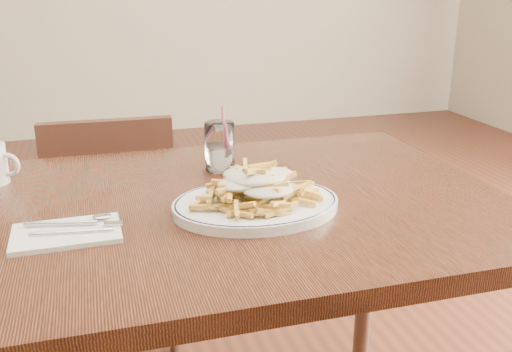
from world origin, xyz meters
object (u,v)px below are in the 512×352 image
object	(u,v)px
table	(212,237)
water_glass	(220,149)
fries_plate	(256,205)
loaded_fries	(256,182)
chair_far	(114,222)

from	to	relation	value
table	water_glass	size ratio (longest dim) A/B	7.85
table	fries_plate	bearing A→B (deg)	-42.56
loaded_fries	fries_plate	bearing A→B (deg)	-135.00
table	loaded_fries	size ratio (longest dim) A/B	4.86
loaded_fries	chair_far	bearing A→B (deg)	109.56
table	chair_far	distance (m)	0.71
fries_plate	loaded_fries	distance (m)	0.05
chair_far	water_glass	world-z (taller)	water_glass
chair_far	water_glass	xyz separation A→B (m)	(0.24, -0.45, 0.34)
table	loaded_fries	xyz separation A→B (m)	(0.08, -0.07, 0.14)
loaded_fries	water_glass	world-z (taller)	water_glass
table	loaded_fries	world-z (taller)	loaded_fries
loaded_fries	table	bearing A→B (deg)	137.44
fries_plate	chair_far	bearing A→B (deg)	109.56
chair_far	loaded_fries	size ratio (longest dim) A/B	3.24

